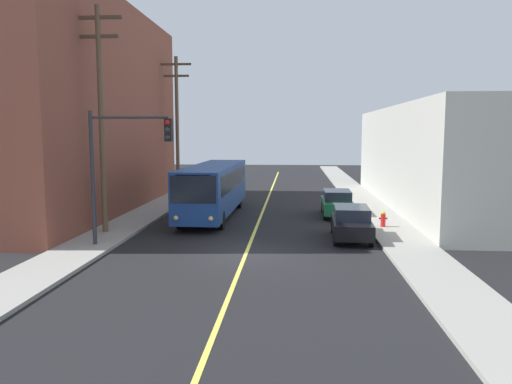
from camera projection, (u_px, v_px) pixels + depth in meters
ground_plane at (246, 254)px, 21.47m from camera, size 120.00×120.00×0.00m
sidewalk_left at (148, 213)px, 31.91m from camera, size 2.50×90.00×0.15m
sidewalk_right at (378, 216)px, 30.82m from camera, size 2.50×90.00×0.15m
lane_stripe_center at (266, 204)px, 36.32m from camera, size 0.16×60.00×0.01m
building_left_brick at (56, 109)px, 32.44m from camera, size 10.00×23.11×13.39m
building_right_warehouse at (475, 158)px, 34.31m from camera, size 12.00×26.35×6.95m
city_bus at (214, 187)px, 30.90m from camera, size 2.74×12.19×3.20m
parked_car_black at (351, 222)px, 24.24m from camera, size 1.97×4.47×1.62m
parked_car_green at (337, 203)px, 31.07m from camera, size 1.87×4.43×1.62m
utility_pole_near at (101, 111)px, 24.80m from camera, size 2.40×0.28×11.22m
utility_pole_mid at (177, 120)px, 39.65m from camera, size 2.40×0.28×10.99m
traffic_signal_left_corner at (125, 153)px, 22.01m from camera, size 3.75×0.48×6.00m
fire_hydrant at (383, 219)px, 26.80m from camera, size 0.44×0.26×0.84m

